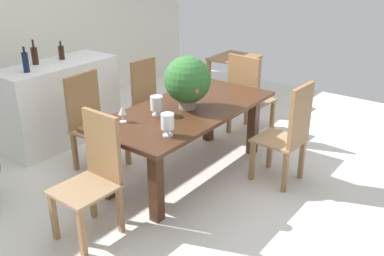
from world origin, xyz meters
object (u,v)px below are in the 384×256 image
Objects in this scene: flower_centerpiece at (187,81)px; kitchen_counter at (60,103)px; crystal_vase_left at (157,104)px; crystal_vase_center_near at (168,122)px; chair_far_right at (150,97)px; chair_head_end at (94,171)px; chair_far_left at (91,117)px; chair_foot_end at (247,93)px; wine_bottle_amber at (35,55)px; wine_glass at (122,111)px; side_table at (234,68)px; dining_table at (187,119)px; wine_bottle_tall at (61,52)px; wine_bottle_dark at (26,62)px; chair_near_right at (290,131)px.

flower_centerpiece is 1.84m from kitchen_counter.
crystal_vase_left is 0.51m from crystal_vase_center_near.
chair_far_right is 0.69× the size of kitchen_counter.
chair_far_left is (0.77, 0.92, 0.00)m from chair_head_end.
chair_foot_end is 3.63× the size of wine_bottle_amber.
wine_glass is at bearing 114.39° from chair_head_end.
chair_far_right reaches higher than side_table.
chair_far_left is 0.85m from kitchen_counter.
chair_far_left is 1.25m from crystal_vase_center_near.
flower_centerpiece is (0.01, -0.01, 0.40)m from dining_table.
chair_head_end reaches higher than crystal_vase_center_near.
chair_foot_end is 4.75× the size of wine_bottle_tall.
chair_head_end is 1.84m from wine_bottle_dark.
chair_far_left reaches higher than crystal_vase_center_near.
chair_near_right is 1.01× the size of chair_foot_end.
chair_far_right is at bearing 64.02° from flower_centerpiece.
kitchen_counter is 6.47× the size of wine_bottle_tall.
wine_bottle_tall is (0.25, 1.71, 0.21)m from crystal_vase_left.
chair_foot_end is at bearing 8.94° from crystal_vase_center_near.
crystal_vase_center_near is 2.19m from wine_bottle_tall.
chair_near_right is at bearing 144.80° from chair_foot_end.
chair_foot_end reaches higher than kitchen_counter.
wine_glass is (-1.86, 0.24, 0.27)m from chair_foot_end.
chair_far_right is 1.91m from chair_head_end.
chair_far_left reaches higher than wine_glass.
chair_far_right is at bearing -48.15° from wine_bottle_amber.
kitchen_counter reaches higher than crystal_vase_left.
wine_bottle_dark is at bearing 162.38° from chair_head_end.
chair_foot_end is at bearing -48.86° from wine_bottle_amber.
kitchen_counter is at bearing 75.13° from wine_glass.
chair_foot_end is at bearing -49.67° from kitchen_counter.
wine_bottle_dark reaches higher than chair_foot_end.
chair_far_left is 0.72× the size of kitchen_counter.
crystal_vase_left is 1.66m from kitchen_counter.
chair_near_right is 1.41× the size of side_table.
wine_bottle_tall is (-0.07, 1.83, 0.44)m from dining_table.
kitchen_counter is (-0.70, 0.82, -0.05)m from chair_far_right.
crystal_vase_center_near is 0.72× the size of wine_bottle_dark.
crystal_vase_left is (0.90, 0.12, 0.29)m from chair_head_end.
wine_bottle_amber reaches higher than wine_bottle_tall.
wine_bottle_amber reaches higher than wine_bottle_dark.
kitchen_counter is at bearing 151.72° from chair_head_end.
chair_head_end is 0.70m from wine_glass.
dining_table is at bearing -77.82° from wine_bottle_amber.
wine_bottle_dark is at bearing 111.77° from flower_centerpiece.
crystal_vase_left is (0.14, -0.81, 0.29)m from chair_far_left.
side_table is at bearing -45.27° from chair_foot_end.
crystal_vase_center_near is at bearing -156.56° from flower_centerpiece.
flower_centerpiece is 1.92m from wine_bottle_amber.
chair_far_right is 3.54× the size of wine_bottle_dark.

